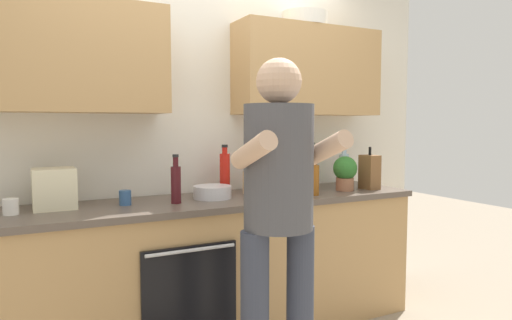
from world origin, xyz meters
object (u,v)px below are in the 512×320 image
Objects in this scene: bottle_syrup at (314,178)px; bottle_water at (344,169)px; knife_block at (370,172)px; cup_tea at (125,198)px; grocery_bag_bread at (261,183)px; bottle_soda at (313,168)px; potted_herb at (345,172)px; cup_coffee at (11,207)px; cup_ceramic at (258,191)px; grocery_bag_rice at (54,189)px; mixing_bowl at (213,192)px; grocery_bag_crisps at (297,179)px; bottle_hotsauce at (225,172)px; person_standing at (279,202)px; bottle_wine at (176,183)px.

bottle_water is (0.44, 0.24, 0.02)m from bottle_syrup.
bottle_syrup is 0.85× the size of knife_block.
cup_tea is 0.92m from grocery_bag_bread.
potted_herb is (0.07, -0.31, -0.01)m from bottle_soda.
bottle_syrup is 3.07× the size of cup_coffee.
bottle_syrup is 2.48× the size of cup_ceramic.
bottle_water reaches higher than grocery_bag_rice.
grocery_bag_bread is at bearing 57.84° from cup_ceramic.
cup_coffee is 1.16m from mixing_bowl.
grocery_bag_crisps is at bearing 29.37° from cup_ceramic.
mixing_bowl is at bearing -167.94° from bottle_soda.
cup_coffee is (-2.26, -0.06, -0.09)m from bottle_water.
knife_block reaches higher than mixing_bowl.
grocery_bag_crisps is 1.63m from grocery_bag_rice.
cup_coffee is at bearing -178.53° from bottle_water.
cup_coffee is 1.41m from cup_ceramic.
mixing_bowl is 0.95m from grocery_bag_rice.
bottle_soda is at bearing 3.62° from grocery_bag_rice.
cup_coffee is 0.35× the size of mixing_bowl.
cup_ceramic is at bearing -174.40° from potted_herb.
mixing_bowl is 1.07× the size of grocery_bag_rice.
grocery_bag_bread is at bearing -35.31° from bottle_hotsauce.
bottle_water is 1.69× the size of grocery_bag_bread.
cup_tea is 0.82m from cup_ceramic.
bottle_hotsauce reaches higher than bottle_syrup.
bottle_water is 1.83× the size of grocery_bag_crisps.
person_standing is 6.81× the size of potted_herb.
grocery_bag_bread is at bearing 67.62° from person_standing.
grocery_bag_rice is at bearing 174.31° from knife_block.
knife_block is (1.20, -0.14, 0.09)m from mixing_bowl.
bottle_water is 1.04× the size of knife_block.
potted_herb reaches higher than cup_coffee.
person_standing is 19.27× the size of cup_tea.
bottle_soda is 2.08m from cup_coffee.
cup_coffee is at bearing -177.53° from grocery_bag_crisps.
bottle_hotsauce is at bearing 103.54° from cup_ceramic.
bottle_syrup is 0.89× the size of bottle_wine.
grocery_bag_rice is (-0.94, 0.08, 0.07)m from mixing_bowl.
potted_herb is at bearing 173.72° from knife_block.
bottle_soda is at bearing 48.84° from person_standing.
bottle_wine is 3.40× the size of cup_tea.
mixing_bowl is at bearing -1.08° from cup_tea.
bottle_water is at bearing -3.05° from grocery_bag_crisps.
cup_ceramic reaches higher than mixing_bowl.
grocery_bag_rice is at bearing 135.94° from person_standing.
bottle_syrup is 0.51m from bottle_water.
bottle_wine is 1.38m from bottle_water.
bottle_soda is 1.77× the size of grocery_bag_bread.
knife_block reaches higher than cup_ceramic.
bottle_soda reaches higher than potted_herb.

